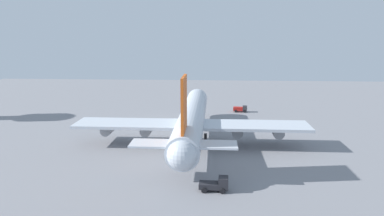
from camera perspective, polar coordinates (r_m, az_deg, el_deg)
ground_plane at (r=90.66m, az=-0.00°, el=-5.38°), size 244.74×244.74×0.00m
cargo_airplane at (r=88.87m, az=-0.01°, el=-1.74°), size 61.18×56.47×19.31m
baggage_tug at (r=63.31m, az=3.86°, el=-12.03°), size 2.71×5.11×2.54m
fuel_truck at (r=125.47m, az=7.76°, el=-0.12°), size 2.57×4.90×2.27m
safety_cone_nose at (r=117.30m, az=-0.59°, el=-1.23°), size 0.52×0.52×0.74m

